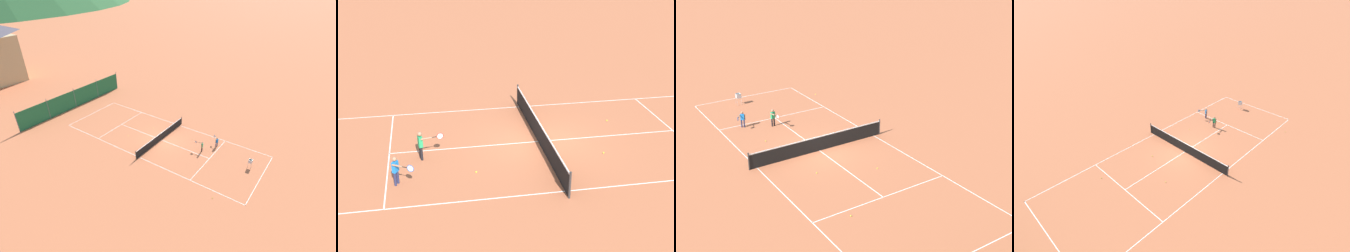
% 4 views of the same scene
% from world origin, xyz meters
% --- Properties ---
extents(ground_plane, '(600.00, 600.00, 0.00)m').
position_xyz_m(ground_plane, '(0.00, 0.00, 0.00)').
color(ground_plane, '#B7603D').
extents(court_line_markings, '(8.25, 23.85, 0.01)m').
position_xyz_m(court_line_markings, '(0.00, 0.00, 0.00)').
color(court_line_markings, white).
rests_on(court_line_markings, ground).
extents(tennis_net, '(9.18, 0.08, 1.06)m').
position_xyz_m(tennis_net, '(0.00, 0.00, 0.50)').
color(tennis_net, '#2D2D2D').
rests_on(tennis_net, ground).
extents(player_near_baseline, '(0.41, 1.05, 1.22)m').
position_xyz_m(player_near_baseline, '(0.71, -5.03, 0.71)').
color(player_near_baseline, black).
rests_on(player_near_baseline, ground).
extents(player_far_service, '(0.77, 0.82, 1.15)m').
position_xyz_m(player_far_service, '(2.57, -5.97, 0.67)').
color(player_far_service, '#23284C').
rests_on(player_far_service, ground).
extents(tennis_ball_alley_right, '(0.07, 0.07, 0.07)m').
position_xyz_m(tennis_ball_alley_right, '(2.21, -3.02, 0.03)').
color(tennis_ball_alley_right, '#CCE033').
rests_on(tennis_ball_alley_right, ground).
extents(tennis_ball_far_corner, '(0.07, 0.07, 0.07)m').
position_xyz_m(tennis_ball_far_corner, '(2.32, 6.93, 0.03)').
color(tennis_ball_far_corner, '#CCE033').
rests_on(tennis_ball_far_corner, ground).
extents(tennis_ball_by_net_right, '(0.07, 0.07, 0.07)m').
position_xyz_m(tennis_ball_by_net_right, '(-4.96, -9.21, 0.03)').
color(tennis_ball_by_net_right, '#CCE033').
rests_on(tennis_ball_by_net_right, ground).
extents(tennis_ball_mid_court, '(0.07, 0.07, 0.07)m').
position_xyz_m(tennis_ball_mid_court, '(1.58, 2.42, 0.03)').
color(tennis_ball_mid_court, '#CCE033').
rests_on(tennis_ball_mid_court, ground).
extents(tennis_ball_by_net_left, '(0.07, 0.07, 0.07)m').
position_xyz_m(tennis_ball_by_net_left, '(-1.57, 3.79, 0.03)').
color(tennis_ball_by_net_left, '#CCE033').
rests_on(tennis_ball_by_net_left, ground).
extents(ball_hopper, '(0.36, 0.36, 0.89)m').
position_xyz_m(ball_hopper, '(1.13, -10.41, 0.66)').
color(ball_hopper, '#B7B7BC').
rests_on(ball_hopper, ground).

